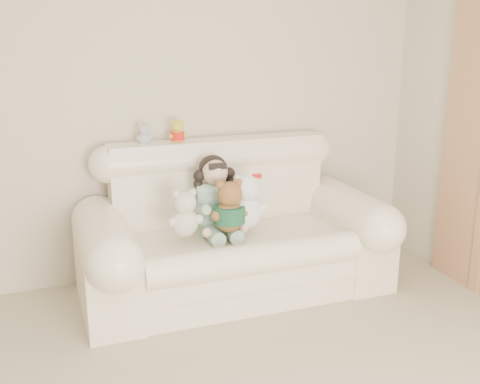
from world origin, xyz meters
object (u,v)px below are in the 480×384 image
at_px(sofa, 235,221).
at_px(white_cat, 247,195).
at_px(cream_teddy, 185,209).
at_px(seated_child, 215,194).
at_px(brown_teddy, 229,201).

xyz_separation_m(sofa, white_cat, (0.05, -0.10, 0.21)).
distance_m(sofa, cream_teddy, 0.44).
xyz_separation_m(white_cat, cream_teddy, (-0.43, -0.02, -0.04)).
bearing_deg(seated_child, white_cat, -41.78).
bearing_deg(white_cat, cream_teddy, 169.63).
bearing_deg(white_cat, seated_child, 119.40).
distance_m(seated_child, white_cat, 0.24).
relative_size(sofa, brown_teddy, 5.08).
bearing_deg(brown_teddy, cream_teddy, 171.56).
bearing_deg(seated_child, sofa, -29.21).
xyz_separation_m(seated_child, white_cat, (0.16, -0.18, 0.02)).
xyz_separation_m(seated_child, cream_teddy, (-0.27, -0.20, -0.01)).
relative_size(sofa, seated_child, 3.79).
height_order(sofa, cream_teddy, sofa).
height_order(brown_teddy, cream_teddy, brown_teddy).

